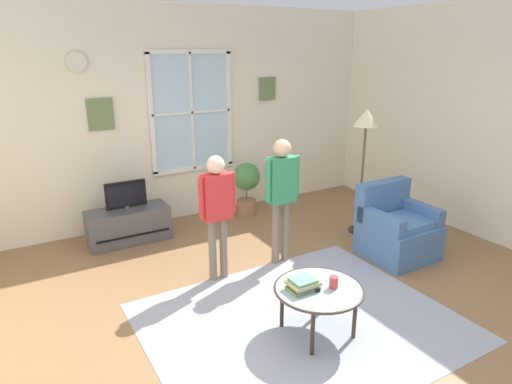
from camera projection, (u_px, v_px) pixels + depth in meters
The scene contains 14 objects.
ground_plane at pixel (300, 320), 4.13m from camera, with size 6.90×6.69×0.02m, color olive.
back_wall at pixel (174, 116), 6.22m from camera, with size 6.30×0.17×2.96m.
area_rug at pixel (301, 322), 4.08m from camera, with size 2.72×2.25×0.01m, color #999EAD.
tv_stand at pixel (129, 225), 5.73m from camera, with size 1.02×0.43×0.44m.
television at pixel (126, 195), 5.60m from camera, with size 0.51×0.08×0.37m.
armchair at pixel (396, 230), 5.30m from camera, with size 0.76×0.74×0.87m.
coffee_table at pixel (319, 291), 3.82m from camera, with size 0.78×0.78×0.44m.
book_stack at pixel (303, 284), 3.77m from camera, with size 0.26×0.20×0.10m.
cup at pixel (334, 282), 3.80m from camera, with size 0.08×0.08×0.11m, color #BF3F3F.
remote_near_books at pixel (315, 287), 3.80m from camera, with size 0.04×0.14×0.02m, color black.
person_green_shirt at pixel (282, 187), 4.98m from camera, with size 0.44×0.20×1.45m.
person_red_shirt at pixel (217, 204), 4.60m from camera, with size 0.41×0.19×1.37m.
potted_plant_by_window at pixel (246, 183), 6.62m from camera, with size 0.41×0.41×0.78m.
floor_lamp at pixel (366, 130), 5.68m from camera, with size 0.32×0.32×1.66m.
Camera 1 is at (-2.15, -2.87, 2.39)m, focal length 31.34 mm.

